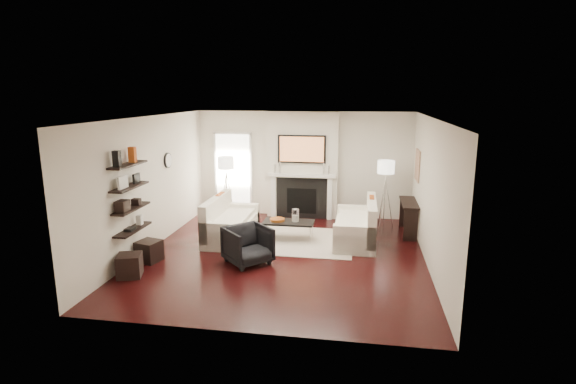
% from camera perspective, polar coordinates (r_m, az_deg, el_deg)
% --- Properties ---
extents(room_envelope, '(6.00, 6.00, 6.00)m').
position_cam_1_polar(room_envelope, '(8.63, -0.65, 0.45)').
color(room_envelope, black).
rests_on(room_envelope, ground).
extents(chimney_breast, '(1.80, 0.25, 2.70)m').
position_cam_1_polar(chimney_breast, '(11.42, 1.85, 3.42)').
color(chimney_breast, silver).
rests_on(chimney_breast, floor).
extents(fireplace_surround, '(1.30, 0.02, 1.04)m').
position_cam_1_polar(fireplace_surround, '(11.45, 1.73, -0.79)').
color(fireplace_surround, black).
rests_on(fireplace_surround, floor).
extents(firebox, '(0.75, 0.02, 0.65)m').
position_cam_1_polar(firebox, '(11.47, 1.73, -1.14)').
color(firebox, black).
rests_on(firebox, floor).
extents(mantel_pilaster_l, '(0.12, 0.08, 1.10)m').
position_cam_1_polar(mantel_pilaster_l, '(11.53, -1.83, -0.55)').
color(mantel_pilaster_l, white).
rests_on(mantel_pilaster_l, floor).
extents(mantel_pilaster_r, '(0.12, 0.08, 1.10)m').
position_cam_1_polar(mantel_pilaster_r, '(11.35, 5.32, -0.81)').
color(mantel_pilaster_r, white).
rests_on(mantel_pilaster_r, floor).
extents(mantel_shelf, '(1.70, 0.18, 0.07)m').
position_cam_1_polar(mantel_shelf, '(11.28, 1.72, 2.12)').
color(mantel_shelf, white).
rests_on(mantel_shelf, chimney_breast).
extents(tv_body, '(1.20, 0.06, 0.70)m').
position_cam_1_polar(tv_body, '(11.21, 1.76, 5.46)').
color(tv_body, black).
rests_on(tv_body, chimney_breast).
extents(tv_screen, '(1.10, 0.00, 0.62)m').
position_cam_1_polar(tv_screen, '(11.18, 1.74, 5.44)').
color(tv_screen, '#BF723F').
rests_on(tv_screen, tv_body).
extents(candlestick_l_tall, '(0.04, 0.04, 0.30)m').
position_cam_1_polar(candlestick_l_tall, '(11.35, -1.02, 3.13)').
color(candlestick_l_tall, silver).
rests_on(candlestick_l_tall, mantel_shelf).
extents(candlestick_l_short, '(0.04, 0.04, 0.24)m').
position_cam_1_polar(candlestick_l_short, '(11.37, -1.67, 3.00)').
color(candlestick_l_short, silver).
rests_on(candlestick_l_short, mantel_shelf).
extents(candlestick_r_tall, '(0.04, 0.04, 0.30)m').
position_cam_1_polar(candlestick_r_tall, '(11.20, 4.53, 2.97)').
color(candlestick_r_tall, silver).
rests_on(candlestick_r_tall, mantel_shelf).
extents(candlestick_r_short, '(0.04, 0.04, 0.24)m').
position_cam_1_polar(candlestick_r_short, '(11.20, 5.19, 2.80)').
color(candlestick_r_short, silver).
rests_on(candlestick_r_short, mantel_shelf).
extents(hallway_panel, '(0.90, 0.02, 2.10)m').
position_cam_1_polar(hallway_panel, '(11.95, -6.92, 2.28)').
color(hallway_panel, white).
rests_on(hallway_panel, floor).
extents(door_trim_l, '(0.06, 0.06, 2.16)m').
position_cam_1_polar(door_trim_l, '(12.08, -9.14, 2.32)').
color(door_trim_l, white).
rests_on(door_trim_l, floor).
extents(door_trim_r, '(0.06, 0.06, 2.16)m').
position_cam_1_polar(door_trim_r, '(11.81, -4.71, 2.21)').
color(door_trim_r, white).
rests_on(door_trim_r, floor).
extents(door_trim_top, '(1.02, 0.06, 0.06)m').
position_cam_1_polar(door_trim_top, '(11.79, -7.09, 7.43)').
color(door_trim_top, white).
rests_on(door_trim_top, wall_back).
extents(rug, '(2.60, 2.00, 0.01)m').
position_cam_1_polar(rug, '(9.83, 0.60, -6.16)').
color(rug, '#B8A797').
rests_on(rug, floor).
extents(loveseat_left_base, '(0.85, 1.80, 0.42)m').
position_cam_1_polar(loveseat_left_base, '(9.99, -7.18, -4.73)').
color(loveseat_left_base, white).
rests_on(loveseat_left_base, floor).
extents(loveseat_left_back, '(0.18, 1.80, 0.80)m').
position_cam_1_polar(loveseat_left_back, '(10.00, -9.07, -2.88)').
color(loveseat_left_back, white).
rests_on(loveseat_left_back, floor).
extents(loveseat_left_arm_n, '(0.85, 0.18, 0.60)m').
position_cam_1_polar(loveseat_left_arm_n, '(9.23, -8.62, -5.65)').
color(loveseat_left_arm_n, white).
rests_on(loveseat_left_arm_n, floor).
extents(loveseat_left_arm_s, '(0.85, 0.18, 0.60)m').
position_cam_1_polar(loveseat_left_arm_s, '(10.71, -5.97, -3.01)').
color(loveseat_left_arm_s, white).
rests_on(loveseat_left_arm_s, floor).
extents(loveseat_left_cushion, '(0.63, 1.44, 0.10)m').
position_cam_1_polar(loveseat_left_cushion, '(9.90, -6.94, -3.31)').
color(loveseat_left_cushion, white).
rests_on(loveseat_left_cushion, loveseat_left_base).
extents(pillow_left_orange, '(0.10, 0.42, 0.42)m').
position_cam_1_polar(pillow_left_orange, '(10.23, -8.59, -1.34)').
color(pillow_left_orange, '#A14213').
rests_on(pillow_left_orange, loveseat_left_cushion).
extents(pillow_left_charcoal, '(0.10, 0.40, 0.40)m').
position_cam_1_polar(pillow_left_charcoal, '(9.68, -9.67, -2.24)').
color(pillow_left_charcoal, black).
rests_on(pillow_left_charcoal, loveseat_left_cushion).
extents(loveseat_right_base, '(0.85, 1.80, 0.42)m').
position_cam_1_polar(loveseat_right_base, '(9.82, 8.49, -5.08)').
color(loveseat_right_base, white).
rests_on(loveseat_right_base, floor).
extents(loveseat_right_back, '(0.18, 1.80, 0.80)m').
position_cam_1_polar(loveseat_right_back, '(9.73, 10.53, -3.37)').
color(loveseat_right_back, white).
rests_on(loveseat_right_back, floor).
extents(loveseat_right_arm_n, '(0.85, 0.18, 0.60)m').
position_cam_1_polar(loveseat_right_arm_n, '(9.02, 8.42, -6.07)').
color(loveseat_right_arm_n, white).
rests_on(loveseat_right_arm_n, floor).
extents(loveseat_right_arm_s, '(0.85, 0.18, 0.60)m').
position_cam_1_polar(loveseat_right_arm_s, '(10.57, 8.59, -3.30)').
color(loveseat_right_arm_s, white).
rests_on(loveseat_right_arm_s, floor).
extents(loveseat_right_cushion, '(0.63, 1.44, 0.10)m').
position_cam_1_polar(loveseat_right_cushion, '(9.74, 8.25, -3.61)').
color(loveseat_right_cushion, white).
rests_on(loveseat_right_cushion, loveseat_right_base).
extents(pillow_right_orange, '(0.10, 0.42, 0.42)m').
position_cam_1_polar(pillow_right_orange, '(9.97, 10.54, -1.78)').
color(pillow_right_orange, '#A14213').
rests_on(pillow_right_orange, loveseat_right_cushion).
extents(pillow_right_charcoal, '(0.10, 0.40, 0.40)m').
position_cam_1_polar(pillow_right_charcoal, '(9.39, 10.60, -2.73)').
color(pillow_right_charcoal, black).
rests_on(pillow_right_charcoal, loveseat_right_cushion).
extents(coffee_table, '(1.10, 0.55, 0.04)m').
position_cam_1_polar(coffee_table, '(9.78, 0.07, -3.85)').
color(coffee_table, black).
rests_on(coffee_table, floor).
extents(coffee_leg_nw, '(0.02, 0.02, 0.38)m').
position_cam_1_polar(coffee_leg_nw, '(9.72, -3.06, -5.26)').
color(coffee_leg_nw, silver).
rests_on(coffee_leg_nw, floor).
extents(coffee_leg_ne, '(0.02, 0.02, 0.38)m').
position_cam_1_polar(coffee_leg_ne, '(9.56, 2.83, -5.56)').
color(coffee_leg_ne, silver).
rests_on(coffee_leg_ne, floor).
extents(coffee_leg_sw, '(0.02, 0.02, 0.38)m').
position_cam_1_polar(coffee_leg_sw, '(10.13, -2.53, -4.51)').
color(coffee_leg_sw, silver).
rests_on(coffee_leg_sw, floor).
extents(coffee_leg_se, '(0.02, 0.02, 0.38)m').
position_cam_1_polar(coffee_leg_se, '(9.98, 3.12, -4.78)').
color(coffee_leg_se, silver).
rests_on(coffee_leg_se, floor).
extents(hurricane_glass, '(0.16, 0.16, 0.28)m').
position_cam_1_polar(hurricane_glass, '(9.71, 0.95, -2.98)').
color(hurricane_glass, white).
rests_on(hurricane_glass, coffee_table).
extents(hurricane_candle, '(0.10, 0.10, 0.15)m').
position_cam_1_polar(hurricane_candle, '(9.73, 0.95, -3.35)').
color(hurricane_candle, white).
rests_on(hurricane_candle, coffee_table).
extents(copper_bowl, '(0.32, 0.32, 0.05)m').
position_cam_1_polar(copper_bowl, '(9.81, -1.37, -3.53)').
color(copper_bowl, orange).
rests_on(copper_bowl, coffee_table).
extents(armchair, '(1.04, 1.04, 0.78)m').
position_cam_1_polar(armchair, '(8.50, -5.12, -6.51)').
color(armchair, black).
rests_on(armchair, floor).
extents(lamp_left_post, '(0.02, 0.02, 1.20)m').
position_cam_1_polar(lamp_left_post, '(11.43, -7.78, -0.52)').
color(lamp_left_post, silver).
rests_on(lamp_left_post, floor).
extents(lamp_left_shade, '(0.40, 0.40, 0.30)m').
position_cam_1_polar(lamp_left_shade, '(11.27, -7.90, 3.69)').
color(lamp_left_shade, white).
rests_on(lamp_left_shade, lamp_left_post).
extents(lamp_left_leg_a, '(0.25, 0.02, 1.23)m').
position_cam_1_polar(lamp_left_leg_a, '(11.40, -7.25, -0.54)').
color(lamp_left_leg_a, silver).
rests_on(lamp_left_leg_a, floor).
extents(lamp_left_leg_b, '(0.14, 0.22, 1.23)m').
position_cam_1_polar(lamp_left_leg_b, '(11.53, -7.90, -0.40)').
color(lamp_left_leg_b, silver).
rests_on(lamp_left_leg_b, floor).
extents(lamp_left_leg_c, '(0.14, 0.22, 1.23)m').
position_cam_1_polar(lamp_left_leg_c, '(11.36, -8.18, -0.62)').
color(lamp_left_leg_c, silver).
rests_on(lamp_left_leg_c, floor).
extents(lamp_right_post, '(0.02, 0.02, 1.20)m').
position_cam_1_polar(lamp_right_post, '(10.94, 12.14, -1.27)').
color(lamp_right_post, silver).
rests_on(lamp_right_post, floor).
extents(lamp_right_shade, '(0.40, 0.40, 0.30)m').
position_cam_1_polar(lamp_right_shade, '(10.77, 12.35, 3.12)').
color(lamp_right_shade, white).
rests_on(lamp_right_shade, lamp_right_post).
extents(lamp_right_leg_a, '(0.25, 0.02, 1.23)m').
position_cam_1_polar(lamp_right_leg_a, '(10.95, 12.71, -1.29)').
color(lamp_right_leg_a, silver).
rests_on(lamp_right_leg_a, floor).
extents(lamp_right_leg_b, '(0.14, 0.22, 1.23)m').
position_cam_1_polar(lamp_right_leg_b, '(11.03, 11.83, -1.15)').
color(lamp_right_leg_b, silver).
rests_on(lamp_right_leg_b, floor).
extents(lamp_right_leg_c, '(0.14, 0.22, 1.23)m').
position_cam_1_polar(lamp_right_leg_c, '(10.85, 11.87, -1.38)').
color(lamp_right_leg_c, silver).
rests_on(lamp_right_leg_c, floor).
extents(console_top, '(0.35, 1.20, 0.04)m').
position_cam_1_polar(console_top, '(10.48, 15.13, -1.31)').
color(console_top, black).
rests_on(console_top, floor).
extents(console_leg_n, '(0.30, 0.04, 0.71)m').
position_cam_1_polar(console_leg_n, '(10.05, 15.31, -4.12)').
color(console_leg_n, black).
rests_on(console_leg_n, floor).
extents(console_leg_s, '(0.30, 0.04, 0.71)m').
position_cam_1_polar(console_leg_s, '(11.10, 14.75, -2.52)').
color(console_leg_s, black).
rests_on(console_leg_s, floor).
extents(wall_art, '(0.03, 0.70, 0.70)m').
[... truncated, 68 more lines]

